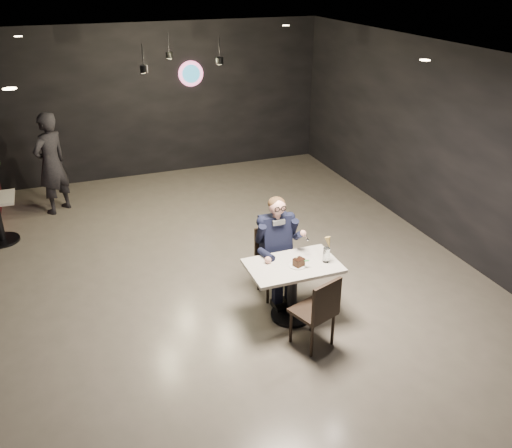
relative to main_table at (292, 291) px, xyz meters
name	(u,v)px	position (x,y,z in m)	size (l,w,h in m)	color
floor	(222,277)	(-0.53, 1.20, -0.38)	(9.00, 9.00, 0.00)	slate
wall_sign	(191,74)	(0.27, 5.67, 1.62)	(0.50, 0.06, 0.50)	pink
pendant_lights	(177,46)	(-0.53, 3.20, 2.51)	(1.40, 1.20, 0.36)	black
main_table	(292,291)	(0.00, 0.00, 0.00)	(1.10, 0.70, 0.75)	silver
chair_far	(275,264)	(0.00, 0.55, 0.09)	(0.42, 0.46, 0.92)	black
chair_near	(313,310)	(0.00, -0.56, 0.09)	(0.42, 0.46, 0.92)	black
seated_man	(276,246)	(0.00, 0.55, 0.34)	(0.60, 0.80, 1.44)	black
dessert_plate	(297,266)	(0.03, -0.05, 0.38)	(0.20, 0.20, 0.01)	white
cake_slice	(299,262)	(0.04, -0.06, 0.43)	(0.12, 0.10, 0.08)	black
mint_leaf	(307,261)	(0.12, -0.12, 0.47)	(0.07, 0.04, 0.01)	#287C32
sundae_glass	(326,255)	(0.40, -0.08, 0.47)	(0.08, 0.08, 0.18)	silver
wafer_cone	(328,243)	(0.42, -0.07, 0.62)	(0.07, 0.07, 0.14)	#B29349
passerby	(51,163)	(-2.58, 4.39, 0.51)	(0.65, 0.43, 1.78)	black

